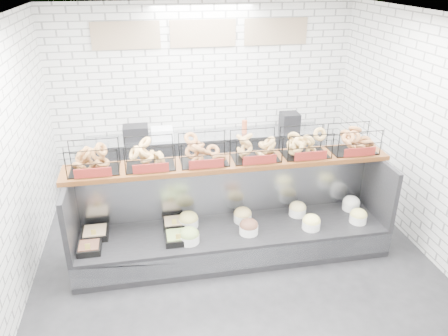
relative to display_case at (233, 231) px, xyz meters
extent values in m
plane|color=black|center=(-0.01, -0.35, -0.33)|extent=(5.50, 5.50, 0.00)
cube|color=silver|center=(-0.01, 2.40, 1.17)|extent=(5.00, 0.02, 3.00)
cube|color=silver|center=(-2.51, -0.35, 1.17)|extent=(0.02, 5.50, 3.00)
cube|color=silver|center=(2.49, -0.35, 1.17)|extent=(0.02, 5.50, 3.00)
cube|color=white|center=(-0.01, -0.35, 2.67)|extent=(5.00, 5.50, 0.02)
cube|color=tan|center=(-1.21, 2.37, 2.17)|extent=(1.05, 0.03, 0.42)
cube|color=tan|center=(-0.01, 2.37, 2.17)|extent=(1.05, 0.03, 0.42)
cube|color=tan|center=(1.19, 2.37, 2.17)|extent=(1.05, 0.03, 0.42)
cube|color=black|center=(-0.01, -0.05, -0.13)|extent=(4.00, 0.90, 0.40)
cube|color=#93969B|center=(-0.01, -0.48, -0.11)|extent=(4.00, 0.03, 0.28)
cube|color=#93969B|center=(-0.01, 0.36, 0.47)|extent=(4.00, 0.08, 0.80)
cube|color=black|center=(-1.98, -0.05, 0.47)|extent=(0.06, 0.90, 0.80)
cube|color=black|center=(1.96, -0.05, 0.47)|extent=(0.06, 0.90, 0.80)
cube|color=black|center=(-1.78, -0.22, 0.11)|extent=(0.27, 0.27, 0.08)
cube|color=brown|center=(-1.78, -0.22, 0.15)|extent=(0.23, 0.23, 0.04)
cube|color=gold|center=(-1.78, -0.32, 0.20)|extent=(0.06, 0.01, 0.08)
cube|color=black|center=(-1.74, 0.09, 0.11)|extent=(0.32, 0.32, 0.08)
cube|color=tan|center=(-1.74, 0.09, 0.15)|extent=(0.27, 0.27, 0.04)
cube|color=gold|center=(-1.74, -0.02, 0.20)|extent=(0.06, 0.01, 0.08)
cube|color=black|center=(-0.73, -0.20, 0.11)|extent=(0.31, 0.31, 0.08)
cube|color=#7E994E|center=(-0.73, -0.20, 0.15)|extent=(0.26, 0.26, 0.04)
cube|color=gold|center=(-0.73, -0.31, 0.20)|extent=(0.06, 0.01, 0.08)
cube|color=black|center=(-0.75, 0.13, 0.11)|extent=(0.28, 0.28, 0.08)
cube|color=tan|center=(-0.75, 0.13, 0.15)|extent=(0.24, 0.24, 0.04)
cube|color=gold|center=(-0.75, 0.03, 0.20)|extent=(0.06, 0.01, 0.08)
cylinder|color=white|center=(-0.60, -0.25, 0.13)|extent=(0.25, 0.25, 0.11)
ellipsoid|color=#7C974D|center=(-0.60, -0.25, 0.19)|extent=(0.24, 0.24, 0.17)
cylinder|color=white|center=(-0.57, 0.11, 0.13)|extent=(0.26, 0.26, 0.11)
ellipsoid|color=#C7BE66|center=(-0.57, 0.11, 0.19)|extent=(0.26, 0.26, 0.18)
cylinder|color=white|center=(0.17, -0.20, 0.13)|extent=(0.24, 0.24, 0.11)
ellipsoid|color=brown|center=(0.17, -0.20, 0.19)|extent=(0.24, 0.24, 0.17)
cylinder|color=white|center=(0.15, 0.10, 0.13)|extent=(0.24, 0.24, 0.11)
ellipsoid|color=tan|center=(0.15, 0.10, 0.19)|extent=(0.23, 0.23, 0.16)
cylinder|color=white|center=(0.98, -0.24, 0.13)|extent=(0.23, 0.23, 0.11)
ellipsoid|color=#F8EB7E|center=(0.98, -0.24, 0.19)|extent=(0.23, 0.23, 0.16)
cylinder|color=white|center=(0.92, 0.12, 0.13)|extent=(0.23, 0.23, 0.11)
ellipsoid|color=#D8C985|center=(0.92, 0.12, 0.19)|extent=(0.23, 0.23, 0.16)
cylinder|color=white|center=(1.65, -0.21, 0.13)|extent=(0.22, 0.22, 0.11)
ellipsoid|color=#D5CB6C|center=(1.65, -0.21, 0.19)|extent=(0.22, 0.22, 0.15)
cylinder|color=white|center=(1.70, 0.12, 0.13)|extent=(0.24, 0.24, 0.11)
ellipsoid|color=white|center=(1.70, 0.12, 0.19)|extent=(0.23, 0.23, 0.16)
cube|color=#46240F|center=(-0.01, 0.17, 0.90)|extent=(4.10, 0.50, 0.06)
cube|color=black|center=(-1.65, 0.17, 1.10)|extent=(0.60, 0.38, 0.34)
cube|color=maroon|center=(-1.65, -0.03, 1.00)|extent=(0.42, 0.02, 0.11)
cube|color=black|center=(-0.99, 0.17, 1.10)|extent=(0.60, 0.38, 0.34)
cube|color=maroon|center=(-0.99, -0.03, 1.00)|extent=(0.42, 0.02, 0.11)
cube|color=black|center=(-0.33, 0.17, 1.10)|extent=(0.60, 0.38, 0.34)
cube|color=maroon|center=(-0.33, -0.03, 1.00)|extent=(0.42, 0.02, 0.11)
cube|color=black|center=(0.32, 0.17, 1.10)|extent=(0.60, 0.38, 0.34)
cube|color=maroon|center=(0.32, -0.03, 1.00)|extent=(0.42, 0.02, 0.11)
cube|color=black|center=(0.98, 0.17, 1.10)|extent=(0.60, 0.38, 0.34)
cube|color=maroon|center=(0.98, -0.03, 1.00)|extent=(0.42, 0.02, 0.11)
cube|color=black|center=(1.64, 0.17, 1.10)|extent=(0.60, 0.38, 0.34)
cube|color=maroon|center=(1.64, -0.03, 1.00)|extent=(0.42, 0.02, 0.11)
cube|color=#93969B|center=(-0.01, 2.08, 0.12)|extent=(4.00, 0.60, 0.90)
cube|color=black|center=(-1.18, 2.05, 0.69)|extent=(0.40, 0.30, 0.24)
cube|color=silver|center=(-0.76, 2.03, 0.66)|extent=(0.35, 0.28, 0.18)
cylinder|color=#C45831|center=(0.62, 2.05, 0.68)|extent=(0.09, 0.09, 0.22)
cube|color=black|center=(1.42, 2.05, 0.72)|extent=(0.30, 0.30, 0.30)
camera|label=1|loc=(-1.01, -4.72, 3.17)|focal=35.00mm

